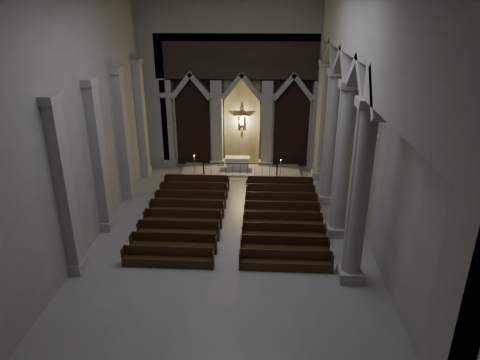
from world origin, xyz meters
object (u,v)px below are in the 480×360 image
(altar, at_px, (238,163))
(candle_stand_right, at_px, (280,174))
(candle_stand_left, at_px, (195,171))
(altar_rail, at_px, (240,168))
(worshipper, at_px, (249,184))
(pews, at_px, (233,217))

(altar, height_order, candle_stand_right, candle_stand_right)
(altar, xyz_separation_m, candle_stand_right, (3.06, -1.56, -0.20))
(candle_stand_left, xyz_separation_m, candle_stand_right, (6.01, -0.29, -0.02))
(candle_stand_left, distance_m, candle_stand_right, 6.02)
(altar, distance_m, candle_stand_left, 3.22)
(altar_rail, distance_m, candle_stand_right, 2.84)
(worshipper, bearing_deg, altar, 108.63)
(altar, relative_size, candle_stand_left, 1.12)
(altar_rail, xyz_separation_m, candle_stand_left, (-3.21, -0.10, -0.26))
(candle_stand_left, height_order, candle_stand_right, candle_stand_left)
(candle_stand_right, relative_size, worshipper, 1.31)
(altar_rail, xyz_separation_m, worshipper, (0.70, -2.70, -0.12))
(altar, bearing_deg, candle_stand_right, -27.10)
(candle_stand_right, bearing_deg, worshipper, -132.30)
(candle_stand_right, bearing_deg, altar, 152.90)
(candle_stand_right, height_order, pews, candle_stand_right)
(candle_stand_right, bearing_deg, altar_rail, 172.03)
(altar, xyz_separation_m, candle_stand_left, (-2.95, -1.27, -0.18))
(altar_rail, relative_size, worshipper, 4.66)
(worshipper, bearing_deg, candle_stand_left, 151.11)
(altar, xyz_separation_m, worshipper, (0.95, -3.87, -0.04))
(altar_rail, xyz_separation_m, pews, (-0.00, -6.85, -0.38))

